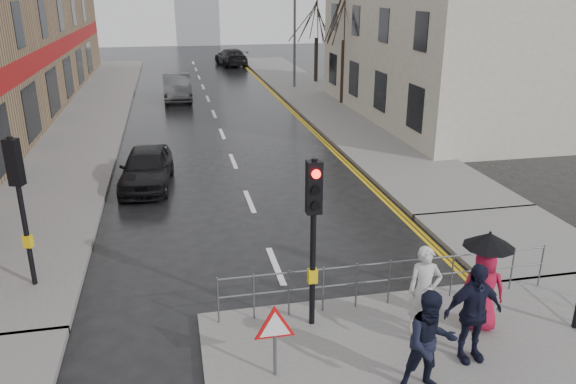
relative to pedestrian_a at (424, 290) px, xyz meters
name	(u,v)px	position (x,y,z in m)	size (l,w,h in m)	color
ground	(304,336)	(-2.22, 0.46, -1.01)	(120.00, 120.00, 0.00)	black
left_pavement	(92,110)	(-8.72, 23.46, -0.94)	(4.00, 44.00, 0.14)	#605E5B
right_pavement	(312,95)	(4.28, 25.46, -0.94)	(4.00, 40.00, 0.14)	#605E5B
pavement_bridge_right	(515,240)	(4.28, 3.46, -0.94)	(4.00, 4.20, 0.14)	#605E5B
building_right_cream	(454,22)	(9.78, 18.46, 3.77)	(9.00, 16.40, 10.10)	beige
traffic_signal_near_left	(314,215)	(-2.02, 0.66, 1.45)	(0.28, 0.27, 3.40)	black
traffic_signal_far_left	(18,186)	(-7.71, 3.46, 1.45)	(0.34, 0.33, 3.40)	black
guard_railing_front	(390,272)	(-0.27, 1.06, -0.15)	(7.14, 0.04, 1.00)	#595B5E
warning_sign	(275,330)	(-3.02, -0.75, 0.03)	(0.80, 0.07, 1.35)	#595B5E
street_lamp	(292,16)	(3.60, 28.46, 3.69)	(1.83, 0.25, 8.00)	#595B5E
tree_near	(345,12)	(5.28, 22.46, 4.12)	(2.40, 2.40, 6.58)	black
tree_far	(317,18)	(5.78, 30.46, 3.41)	(2.40, 2.40, 5.64)	black
pedestrian_a	(424,290)	(0.00, 0.00, 0.00)	(0.64, 0.42, 1.74)	#B9B9B5
pedestrian_b	(430,343)	(-0.65, -1.63, 0.03)	(0.88, 0.68, 1.81)	black
pedestrian_with_umbrella	(484,277)	(1.13, -0.15, 0.24)	(0.96, 0.96, 2.02)	maroon
pedestrian_d	(473,313)	(0.45, -0.99, 0.06)	(1.09, 0.46, 1.87)	black
car_parked	(146,168)	(-5.41, 10.11, -0.34)	(1.60, 3.97, 1.35)	black
car_mid	(177,87)	(-4.02, 26.04, -0.25)	(1.60, 4.60, 1.52)	#3D3E41
car_far	(231,57)	(0.96, 41.32, -0.28)	(2.06, 5.07, 1.47)	black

